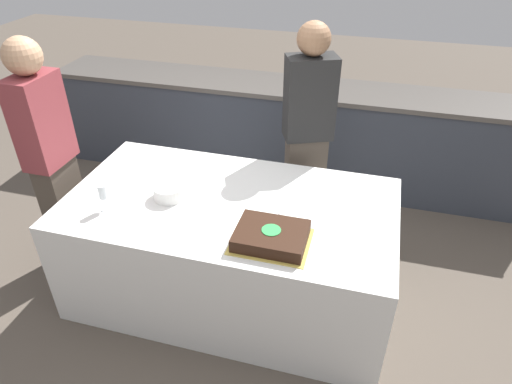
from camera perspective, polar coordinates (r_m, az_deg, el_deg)
name	(u,v)px	position (r m, az deg, el deg)	size (l,w,h in m)	color
ground_plane	(233,289)	(3.29, -2.90, -12.04)	(14.00, 14.00, 0.00)	brown
back_counter	(285,132)	(4.31, 3.64, 7.53)	(4.40, 0.58, 0.92)	#333842
dining_table	(231,248)	(3.03, -3.10, -7.05)	(2.03, 1.10, 0.75)	white
cake	(271,236)	(2.47, 1.90, -5.52)	(0.42, 0.34, 0.08)	gold
plate_stack	(170,192)	(2.86, -10.76, 0.06)	(0.20, 0.20, 0.09)	white
wine_glass	(103,193)	(2.80, -18.61, -0.10)	(0.06, 0.06, 0.17)	white
side_plate_near_cake	(295,210)	(2.73, 4.96, -2.24)	(0.22, 0.22, 0.00)	white
person_cutting_cake	(307,134)	(3.31, 6.44, 7.20)	(0.39, 0.32, 1.67)	#4C4238
person_seated_left	(51,156)	(3.29, -24.27, 4.08)	(0.23, 0.33, 1.66)	#4C4238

